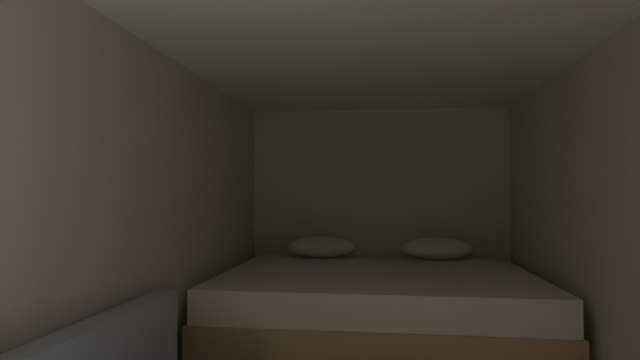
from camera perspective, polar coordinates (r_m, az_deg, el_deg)
The scene contains 4 objects.
wall_back at distance 4.63m, azimuth 6.78°, elevation -4.59°, with size 2.46×0.05×2.06m, color beige.
wall_left at distance 2.49m, azimuth -23.15°, elevation -6.96°, with size 0.05×4.92×2.06m, color beige.
ceiling_slab at distance 2.29m, azimuth 6.02°, elevation 19.39°, with size 2.46×4.92×0.05m, color white.
bed at distance 3.78m, azimuth 6.67°, elevation -15.55°, with size 2.24×1.78×0.89m.
Camera 1 is at (0.05, -0.19, 1.26)m, focal length 27.51 mm.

